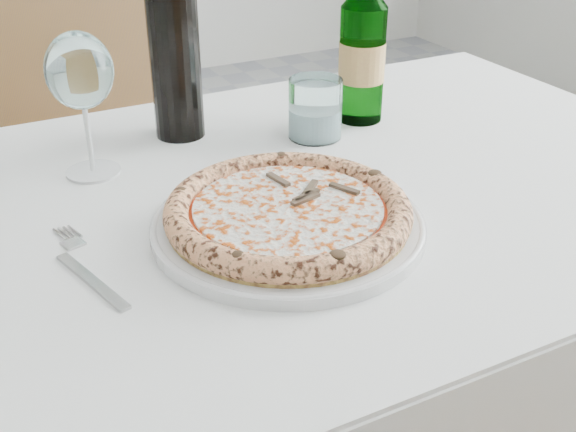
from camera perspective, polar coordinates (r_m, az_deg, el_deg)
name	(u,v)px	position (r m, az deg, el deg)	size (l,w,h in m)	color
dining_table	(253,261)	(0.97, -2.76, -3.56)	(1.34, 0.80, 0.76)	brown
chair_far	(95,141)	(1.71, -14.98, 5.71)	(0.50, 0.50, 0.93)	brown
plate	(288,224)	(0.84, 0.00, -0.67)	(0.32, 0.32, 0.02)	silver
pizza	(288,211)	(0.83, 0.00, 0.38)	(0.29, 0.29, 0.03)	gold
fork	(86,268)	(0.80, -15.71, -3.99)	(0.05, 0.19, 0.00)	#ACACAC
wine_glass	(80,74)	(0.97, -16.14, 10.73)	(0.09, 0.09, 0.19)	silver
tumbler	(315,113)	(1.08, 2.16, 8.17)	(0.08, 0.08, 0.09)	white
beer_bottle	(362,51)	(1.14, 5.90, 12.86)	(0.07, 0.07, 0.28)	#2C802E
wine_bottle	(175,52)	(1.07, -8.95, 12.70)	(0.07, 0.07, 0.30)	black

